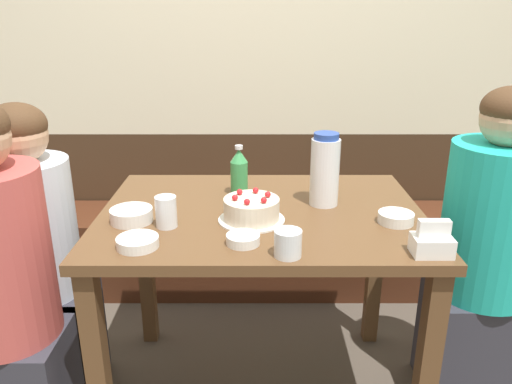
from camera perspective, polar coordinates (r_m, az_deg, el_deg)
name	(u,v)px	position (r m, az deg, el deg)	size (l,w,h in m)	color
back_wall	(258,48)	(2.65, 0.23, 16.10)	(4.80, 0.04, 2.50)	#3D2819
bench_seat	(258,250)	(2.71, 0.23, -6.63)	(2.73, 0.38, 0.43)	#472314
dining_table	(260,241)	(1.77, 0.45, -5.65)	(1.11, 0.80, 0.78)	brown
birthday_cake	(250,210)	(1.63, -0.71, -2.05)	(0.22, 0.22, 0.10)	white
water_pitcher	(323,170)	(1.76, 7.67, 2.50)	(0.10, 0.10, 0.26)	white
soju_bottle	(237,172)	(1.85, -2.14, 2.34)	(0.06, 0.06, 0.19)	#388E4C
napkin_holder	(430,242)	(1.49, 19.30, -5.39)	(0.11, 0.08, 0.11)	white
bowl_soup_white	(130,215)	(1.68, -14.23, -2.60)	(0.14, 0.14, 0.04)	white
bowl_rice_small	(136,242)	(1.50, -13.56, -5.61)	(0.12, 0.12, 0.03)	white
bowl_side_dish	(394,218)	(1.68, 15.50, -2.83)	(0.12, 0.12, 0.03)	white
bowl_sauce_shallow	(241,239)	(1.48, -1.67, -5.41)	(0.10, 0.10, 0.03)	white
glass_water_tall	(164,212)	(1.60, -10.42, -2.25)	(0.07, 0.07, 0.10)	silver
glass_tumbler_short	(286,243)	(1.40, 3.48, -5.87)	(0.08, 0.08, 0.08)	silver
person_teal_shirt	(484,259)	(2.00, 24.57, -6.96)	(0.34, 0.34, 1.20)	#33333D
person_pale_blue_shirt	(37,269)	(2.01, -23.70, -8.09)	(0.34, 0.30, 1.15)	#33333D
person_grey_tee	(1,297)	(1.78, -27.11, -10.62)	(0.34, 0.33, 1.21)	#33333D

